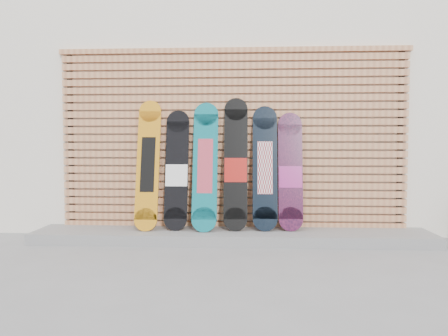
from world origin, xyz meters
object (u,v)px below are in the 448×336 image
Objects in this scene: snowboard_1 at (177,170)px; snowboard_2 at (205,166)px; snowboard_0 at (148,164)px; snowboard_5 at (290,172)px; snowboard_3 at (236,164)px; snowboard_4 at (265,168)px.

snowboard_2 is (0.34, -0.04, 0.06)m from snowboard_1.
snowboard_5 is (1.69, 0.04, -0.09)m from snowboard_0.
snowboard_3 is at bearing -178.64° from snowboard_5.
snowboard_1 is 0.94× the size of snowboard_2.
snowboard_2 reaches higher than snowboard_5.
snowboard_1 is at bearing 174.13° from snowboard_2.
snowboard_5 is (1.00, 0.05, -0.07)m from snowboard_2.
snowboard_3 is 1.13× the size of snowboard_5.
snowboard_0 is 0.98× the size of snowboard_3.
snowboard_2 is (0.68, -0.01, -0.01)m from snowboard_0.
snowboard_0 is 1.08× the size of snowboard_1.
snowboard_0 reaches higher than snowboard_1.
snowboard_1 is 1.02× the size of snowboard_5.
snowboard_0 is 0.68m from snowboard_2.
snowboard_3 is at bearing 1.45° from snowboard_0.
snowboard_5 is at bearing 2.98° from snowboard_2.
snowboard_0 is at bearing -178.58° from snowboard_5.
snowboard_5 is (1.35, 0.02, -0.02)m from snowboard_1.
snowboard_0 reaches higher than snowboard_4.
snowboard_2 is at bearing -177.02° from snowboard_5.
snowboard_0 is 1.69m from snowboard_5.
snowboard_4 is at bearing 1.37° from snowboard_0.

